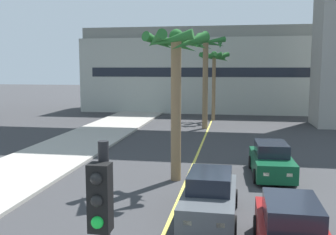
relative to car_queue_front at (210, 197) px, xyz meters
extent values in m
cube|color=#DBCC4C|center=(-1.28, 9.25, -0.72)|extent=(0.14, 56.00, 0.01)
cube|color=gray|center=(9.00, 22.64, 7.62)|extent=(2.80, 4.40, 16.67)
cube|color=#ADB2A8|center=(-1.28, 33.14, 3.39)|extent=(30.24, 8.00, 8.21)
cube|color=gray|center=(-1.28, 33.14, 8.09)|extent=(29.64, 7.20, 1.20)
cube|color=black|center=(-1.28, 29.12, 3.80)|extent=(27.22, 0.04, 1.00)
cube|color=#4C5156|center=(0.00, -0.03, -0.14)|extent=(1.77, 4.13, 0.80)
cube|color=black|center=(0.00, 0.12, 0.54)|extent=(1.43, 2.07, 0.60)
cube|color=#F2EDCC|center=(0.43, -2.05, -0.09)|extent=(0.24, 0.08, 0.14)
cube|color=#F2EDCC|center=(-0.50, -2.03, -0.09)|extent=(0.24, 0.08, 0.14)
cylinder|color=black|center=(0.79, -1.32, -0.40)|extent=(0.23, 0.64, 0.64)
cylinder|color=black|center=(-0.83, -1.29, -0.40)|extent=(0.23, 0.64, 0.64)
cylinder|color=black|center=(0.83, 1.23, -0.40)|extent=(0.23, 0.64, 0.64)
cylinder|color=black|center=(-0.79, 1.25, -0.40)|extent=(0.23, 0.64, 0.64)
cube|color=#0C4728|center=(2.51, 5.57, -0.14)|extent=(1.85, 4.16, 0.80)
cube|color=black|center=(2.51, 5.72, 0.54)|extent=(1.47, 2.10, 0.60)
cube|color=#F2EDCC|center=(3.05, 3.58, -0.09)|extent=(0.24, 0.09, 0.14)
cube|color=#F2EDCC|center=(2.12, 3.55, -0.09)|extent=(0.24, 0.09, 0.14)
cylinder|color=black|center=(3.37, 4.33, -0.40)|extent=(0.24, 0.65, 0.64)
cylinder|color=black|center=(1.75, 4.27, -0.40)|extent=(0.24, 0.65, 0.64)
cylinder|color=black|center=(3.27, 6.87, -0.40)|extent=(0.24, 0.65, 0.64)
cylinder|color=black|center=(1.66, 6.81, -0.40)|extent=(0.24, 0.65, 0.64)
cube|color=black|center=(2.29, -2.35, 0.54)|extent=(1.42, 2.06, 0.60)
cylinder|color=black|center=(3.11, -1.23, -0.40)|extent=(0.23, 0.64, 0.64)
cylinder|color=black|center=(1.49, -1.22, -0.40)|extent=(0.23, 0.64, 0.64)
cube|color=black|center=(-0.70, -8.65, 2.88)|extent=(0.24, 0.20, 0.76)
sphere|color=black|center=(-0.70, -8.75, 3.12)|extent=(0.14, 0.14, 0.14)
sphere|color=black|center=(-0.70, -8.75, 2.88)|extent=(0.14, 0.14, 0.14)
sphere|color=#19D83F|center=(-0.70, -8.75, 2.64)|extent=(0.14, 0.14, 0.14)
cylinder|color=brown|center=(-1.15, 24.53, 2.33)|extent=(0.35, 0.35, 6.09)
sphere|color=#236028|center=(-1.15, 24.53, 5.52)|extent=(0.60, 0.60, 0.60)
cone|color=#236028|center=(-0.21, 24.48, 5.22)|extent=(0.54, 1.94, 0.99)
cone|color=#236028|center=(-0.46, 25.17, 5.18)|extent=(1.63, 1.70, 1.05)
cone|color=#236028|center=(-1.02, 25.46, 5.23)|extent=(1.97, 0.70, 0.97)
cone|color=#236028|center=(-1.80, 25.20, 5.28)|extent=(1.70, 1.65, 0.89)
cone|color=#236028|center=(-2.09, 24.57, 5.26)|extent=(0.53, 1.95, 0.92)
cone|color=#236028|center=(-1.71, 23.77, 5.33)|extent=(1.81, 1.51, 0.80)
cone|color=#236028|center=(-1.28, 23.60, 5.30)|extent=(1.97, 0.71, 0.85)
cone|color=#236028|center=(-0.55, 23.80, 5.30)|extent=(1.77, 1.57, 0.85)
cylinder|color=brown|center=(-1.58, 19.33, 2.82)|extent=(0.45, 0.45, 7.08)
sphere|color=#236028|center=(-1.58, 19.33, 6.51)|extent=(0.60, 0.60, 0.60)
cone|color=#236028|center=(-0.43, 19.37, 6.13)|extent=(0.53, 2.34, 1.13)
cone|color=#236028|center=(-1.12, 20.39, 6.26)|extent=(2.33, 1.33, 0.91)
cone|color=#236028|center=(-2.14, 20.33, 6.17)|extent=(2.25, 1.52, 1.07)
cone|color=#236028|center=(-2.73, 19.28, 6.26)|extent=(0.55, 2.36, 0.90)
cone|color=#236028|center=(-2.28, 18.42, 6.29)|extent=(2.13, 1.78, 0.85)
cone|color=#236028|center=(-1.07, 18.30, 6.33)|extent=(2.29, 1.43, 0.78)
cylinder|color=brown|center=(-1.76, 4.22, 2.38)|extent=(0.45, 0.45, 6.20)
sphere|color=#236028|center=(-1.76, 4.22, 5.63)|extent=(0.60, 0.60, 0.60)
cone|color=#236028|center=(-0.82, 4.21, 5.35)|extent=(0.46, 1.94, 0.95)
cone|color=#236028|center=(-1.14, 4.93, 5.35)|extent=(1.75, 1.60, 0.95)
cone|color=#236028|center=(-1.88, 5.16, 5.31)|extent=(1.97, 0.67, 1.01)
cone|color=#236028|center=(-2.59, 4.68, 5.39)|extent=(1.33, 1.91, 0.88)
cone|color=#236028|center=(-2.59, 3.76, 5.42)|extent=(1.33, 1.91, 0.83)
cone|color=#236028|center=(-1.84, 3.28, 5.41)|extent=(1.97, 0.61, 0.86)
cone|color=#236028|center=(-1.12, 3.53, 5.31)|extent=(1.71, 1.64, 1.02)
camera|label=1|loc=(0.71, -12.54, 4.28)|focal=41.56mm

